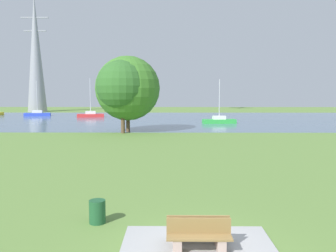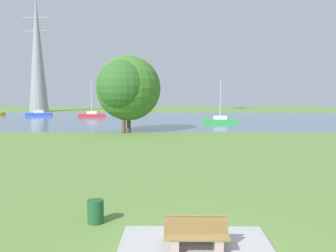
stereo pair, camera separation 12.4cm
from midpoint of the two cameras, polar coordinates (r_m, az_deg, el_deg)
name	(u,v)px [view 1 (the left image)]	position (r m, az deg, el deg)	size (l,w,h in m)	color
ground_plane	(180,143)	(32.08, 1.77, -2.67)	(160.00, 160.00, 0.00)	olive
concrete_pad	(198,249)	(10.74, 4.50, -18.98)	(4.40, 3.20, 0.10)	#A2A2A2
bench_facing_water	(198,231)	(10.82, 4.41, -16.37)	(1.80, 0.48, 0.89)	tan
bench_facing_inland	(199,238)	(10.33, 4.63, -17.47)	(1.80, 0.48, 0.89)	tan
litter_bin	(97,212)	(12.83, -11.50, -13.26)	(0.56, 0.56, 0.80)	#1E512D
water_surface	(176,119)	(59.93, 1.18, 1.08)	(140.00, 40.00, 0.02)	slate
sailboat_green	(219,120)	(52.36, 8.10, 0.89)	(4.93, 1.99, 6.35)	green
sailboat_blue	(37,114)	(72.81, -20.18, 1.86)	(5.02, 2.57, 6.72)	blue
sailboat_red	(91,115)	(66.45, -12.31, 1.77)	(4.99, 2.35, 7.05)	red
tree_west_near	(122,86)	(39.55, -7.37, 6.35)	(5.75, 5.75, 8.08)	brown
tree_mid_shore	(128,88)	(40.69, -6.55, 6.00)	(7.27, 7.27, 8.60)	brown
electricity_pylon	(36,53)	(90.17, -20.41, 10.83)	(6.40, 4.40, 27.17)	gray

